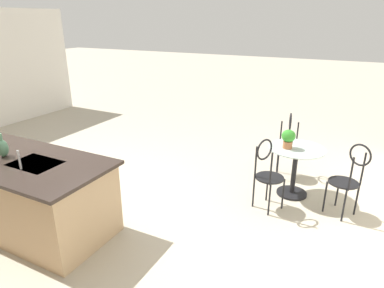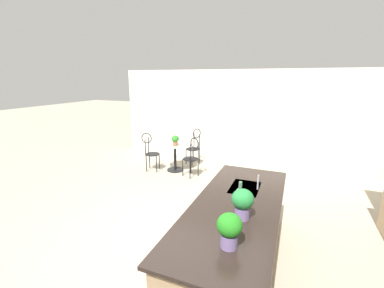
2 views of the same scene
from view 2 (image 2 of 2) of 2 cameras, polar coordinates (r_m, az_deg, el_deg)
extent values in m
plane|color=#B2A893|center=(4.29, -1.63, -20.42)|extent=(40.00, 40.00, 0.00)
cube|color=silver|center=(7.69, 11.29, 5.97)|extent=(0.12, 7.80, 2.70)
cube|color=tan|center=(3.59, 9.52, -19.90)|extent=(2.70, 0.96, 0.88)
cube|color=#2D231E|center=(3.36, 9.86, -13.40)|extent=(2.80, 1.06, 0.04)
cube|color=#B2B5BA|center=(3.84, 11.69, -9.67)|extent=(0.56, 0.40, 0.03)
cylinder|color=black|center=(7.06, -3.74, -5.74)|extent=(0.44, 0.44, 0.03)
cylinder|color=black|center=(6.95, -3.79, -2.93)|extent=(0.07, 0.07, 0.69)
cylinder|color=#B2C6C1|center=(6.85, -3.84, -0.10)|extent=(0.80, 0.80, 0.01)
cylinder|color=black|center=(6.60, -2.07, -5.25)|extent=(0.03, 0.03, 0.45)
cylinder|color=black|center=(6.77, -0.25, -4.72)|extent=(0.03, 0.03, 0.45)
cylinder|color=black|center=(6.40, -0.45, -5.89)|extent=(0.03, 0.03, 0.45)
cylinder|color=black|center=(6.58, 1.38, -5.32)|extent=(0.03, 0.03, 0.45)
cylinder|color=black|center=(6.51, -0.35, -3.34)|extent=(0.51, 0.51, 0.02)
cylinder|color=black|center=(6.26, -0.33, -2.03)|extent=(0.03, 0.03, 0.45)
cylinder|color=black|center=(6.43, 1.40, -1.58)|extent=(0.03, 0.03, 0.45)
torus|color=black|center=(6.28, 0.55, 0.17)|extent=(0.14, 0.27, 0.28)
cylinder|color=black|center=(7.29, 0.02, -3.30)|extent=(0.03, 0.03, 0.45)
cylinder|color=black|center=(7.50, -1.32, -2.79)|extent=(0.03, 0.03, 0.45)
cylinder|color=black|center=(7.46, 1.70, -2.89)|extent=(0.03, 0.03, 0.45)
cylinder|color=black|center=(7.67, 0.34, -2.40)|extent=(0.03, 0.03, 0.45)
cylinder|color=black|center=(7.41, 0.18, -1.11)|extent=(0.52, 0.52, 0.02)
cylinder|color=black|center=(7.35, 1.73, 0.49)|extent=(0.03, 0.03, 0.45)
cylinder|color=black|center=(7.55, 0.45, 0.87)|extent=(0.03, 0.03, 0.45)
torus|color=black|center=(7.40, 1.09, 2.37)|extent=(0.26, 0.16, 0.28)
cylinder|color=black|center=(7.16, -7.30, -3.78)|extent=(0.03, 0.03, 0.45)
cylinder|color=black|center=(6.90, -7.93, -4.49)|extent=(0.03, 0.03, 0.45)
cylinder|color=black|center=(7.23, -9.44, -3.65)|extent=(0.03, 0.03, 0.45)
cylinder|color=black|center=(6.98, -10.14, -4.35)|extent=(0.03, 0.03, 0.45)
cylinder|color=black|center=(7.00, -8.78, -2.24)|extent=(0.46, 0.46, 0.02)
cylinder|color=black|center=(7.10, -9.69, -0.22)|extent=(0.03, 0.03, 0.45)
cylinder|color=black|center=(6.86, -10.36, -0.77)|extent=(0.03, 0.03, 0.45)
torus|color=black|center=(6.93, -10.10, 1.31)|extent=(0.09, 0.28, 0.28)
cylinder|color=#B2B5BA|center=(3.77, 14.50, -8.26)|extent=(0.02, 0.02, 0.22)
cylinder|color=#9E603D|center=(6.70, -3.75, 0.10)|extent=(0.13, 0.13, 0.10)
ellipsoid|color=#31872A|center=(6.67, -3.77, 1.19)|extent=(0.19, 0.19, 0.17)
cylinder|color=#7A669E|center=(2.58, 8.23, -20.52)|extent=(0.16, 0.16, 0.13)
ellipsoid|color=#248720|center=(2.49, 8.38, -17.42)|extent=(0.24, 0.24, 0.22)
cylinder|color=#7A669E|center=(3.03, 11.10, -14.80)|extent=(0.17, 0.17, 0.14)
ellipsoid|color=#27843C|center=(2.95, 11.26, -11.93)|extent=(0.25, 0.25, 0.23)
ellipsoid|color=#4C7A5B|center=(3.34, 10.64, -11.21)|extent=(0.13, 0.13, 0.21)
cylinder|color=#4C7A5B|center=(3.28, 10.76, -8.94)|extent=(0.04, 0.04, 0.08)
camera|label=1|loc=(6.85, 37.41, 11.68)|focal=31.28mm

